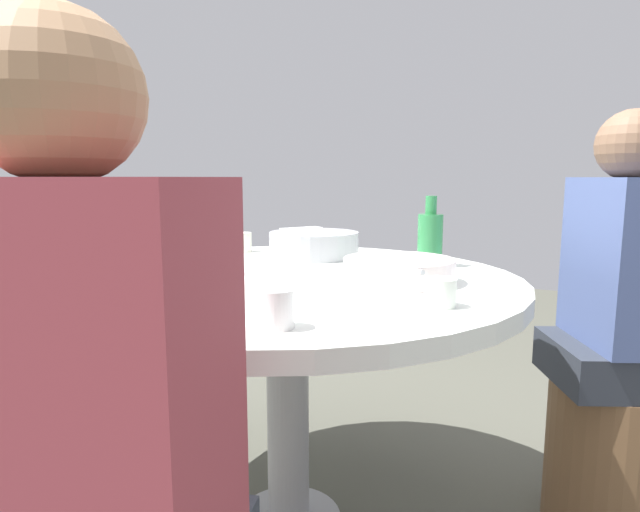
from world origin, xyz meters
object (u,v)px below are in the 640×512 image
at_px(dish_greens, 201,267).
at_px(tea_cup_far, 441,292).
at_px(dish_stirfry, 168,255).
at_px(diner_left, 77,406).
at_px(round_dining_table, 287,307).
at_px(dish_eggplant, 162,298).
at_px(tea_cup_near, 243,242).
at_px(tea_cup_side, 277,309).
at_px(green_bottle, 430,238).
at_px(rice_bowl, 314,244).
at_px(diner_right, 622,273).
at_px(stool_for_diner_right, 606,458).
at_px(soup_bowl, 399,271).

distance_m(dish_greens, tea_cup_far, 0.70).
xyz_separation_m(dish_stirfry, diner_left, (-0.71, 0.94, -0.01)).
bearing_deg(diner_left, round_dining_table, -75.69).
height_order(dish_eggplant, tea_cup_near, tea_cup_near).
relative_size(round_dining_table, dish_greens, 5.81).
relative_size(tea_cup_far, diner_left, 0.09).
distance_m(round_dining_table, dish_eggplant, 0.45).
distance_m(dish_greens, tea_cup_side, 0.59).
distance_m(tea_cup_near, diner_left, 1.36).
height_order(dish_eggplant, green_bottle, green_bottle).
height_order(dish_greens, tea_cup_far, tea_cup_far).
bearing_deg(dish_stirfry, rice_bowl, -143.22).
height_order(dish_greens, diner_right, diner_right).
bearing_deg(rice_bowl, stool_for_diner_right, -178.07).
height_order(tea_cup_near, tea_cup_side, same).
bearing_deg(soup_bowl, diner_right, -148.46).
bearing_deg(soup_bowl, diner_left, 84.76).
distance_m(rice_bowl, dish_stirfry, 0.49).
xyz_separation_m(round_dining_table, dish_stirfry, (0.49, -0.06, 0.11)).
bearing_deg(dish_stirfry, soup_bowl, 179.76).
bearing_deg(tea_cup_near, stool_for_diner_right, -177.99).
height_order(dish_greens, stool_for_diner_right, dish_greens).
relative_size(soup_bowl, diner_left, 0.39).
bearing_deg(tea_cup_side, tea_cup_near, -52.15).
bearing_deg(diner_left, tea_cup_side, -92.89).
bearing_deg(tea_cup_near, tea_cup_far, 149.13).
bearing_deg(rice_bowl, tea_cup_side, 112.47).
distance_m(tea_cup_near, tea_cup_side, 1.02).
xyz_separation_m(dish_eggplant, green_bottle, (-0.38, -0.77, 0.07)).
bearing_deg(green_bottle, tea_cup_near, -0.58).
distance_m(round_dining_table, soup_bowl, 0.34).
relative_size(dish_stirfry, dish_eggplant, 0.96).
bearing_deg(dish_eggplant, round_dining_table, -97.54).
relative_size(soup_bowl, green_bottle, 1.35).
xyz_separation_m(dish_stirfry, tea_cup_side, (-0.73, 0.52, 0.02)).
height_order(round_dining_table, rice_bowl, rice_bowl).
xyz_separation_m(green_bottle, tea_cup_side, (0.07, 0.80, -0.05)).
bearing_deg(dish_stirfry, stool_for_diner_right, -166.26).
distance_m(tea_cup_far, tea_cup_side, 0.37).
height_order(dish_greens, tea_cup_near, tea_cup_near).
distance_m(dish_stirfry, stool_for_diner_right, 1.48).
bearing_deg(dish_stirfry, diner_left, 127.21).
relative_size(dish_eggplant, diner_right, 0.32).
relative_size(tea_cup_far, diner_right, 0.09).
distance_m(dish_greens, dish_stirfry, 0.31).
bearing_deg(rice_bowl, dish_greens, 74.19).
relative_size(round_dining_table, tea_cup_far, 19.33).
height_order(soup_bowl, tea_cup_near, tea_cup_near).
relative_size(rice_bowl, dish_eggplant, 1.29).
relative_size(dish_eggplant, tea_cup_near, 3.33).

